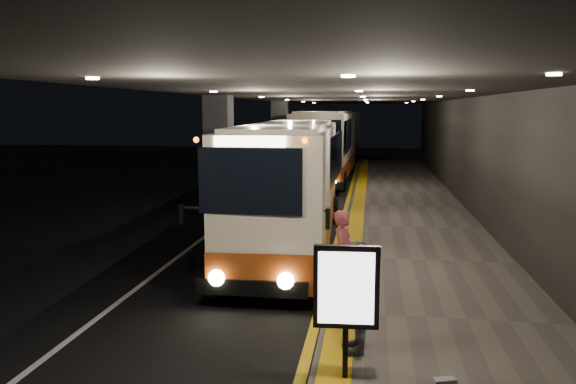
% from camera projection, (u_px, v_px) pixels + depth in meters
% --- Properties ---
extents(ground, '(90.00, 90.00, 0.00)m').
position_uv_depth(ground, '(236.00, 268.00, 14.14)').
color(ground, black).
extents(lane_line_white, '(0.12, 50.00, 0.01)m').
position_uv_depth(lane_line_white, '(220.00, 225.00, 19.30)').
color(lane_line_white, silver).
rests_on(lane_line_white, ground).
extents(kerb_stripe_yellow, '(0.18, 50.00, 0.01)m').
position_uv_depth(kerb_stripe_yellow, '(340.00, 229.00, 18.69)').
color(kerb_stripe_yellow, gold).
rests_on(kerb_stripe_yellow, ground).
extents(sidewalk, '(4.50, 50.00, 0.15)m').
position_uv_depth(sidewalk, '(414.00, 229.00, 18.33)').
color(sidewalk, '#514C44').
rests_on(sidewalk, ground).
extents(tactile_strip, '(0.50, 50.00, 0.01)m').
position_uv_depth(tactile_strip, '(356.00, 225.00, 18.60)').
color(tactile_strip, gold).
rests_on(tactile_strip, sidewalk).
extents(terminal_wall, '(0.10, 50.00, 6.00)m').
position_uv_depth(terminal_wall, '(490.00, 140.00, 17.58)').
color(terminal_wall, black).
rests_on(terminal_wall, ground).
extents(support_columns, '(0.80, 24.80, 4.40)m').
position_uv_depth(support_columns, '(219.00, 165.00, 17.95)').
color(support_columns, black).
rests_on(support_columns, ground).
extents(canopy, '(9.00, 50.00, 0.40)m').
position_uv_depth(canopy, '(347.00, 89.00, 18.00)').
color(canopy, black).
rests_on(canopy, support_columns).
extents(coach_main, '(2.77, 11.23, 3.47)m').
position_uv_depth(coach_main, '(291.00, 190.00, 16.14)').
color(coach_main, beige).
rests_on(coach_main, ground).
extents(coach_second, '(2.76, 11.99, 3.75)m').
position_uv_depth(coach_second, '(327.00, 149.00, 31.01)').
color(coach_second, beige).
rests_on(coach_second, ground).
extents(coach_third, '(2.84, 11.61, 3.62)m').
position_uv_depth(coach_third, '(338.00, 139.00, 42.30)').
color(coach_third, beige).
rests_on(coach_third, ground).
extents(passenger_boarding, '(0.60, 0.75, 1.79)m').
position_uv_depth(passenger_boarding, '(344.00, 254.00, 11.41)').
color(passenger_boarding, '#D06169').
rests_on(passenger_boarding, sidewalk).
extents(passenger_waiting_grey, '(0.74, 1.14, 1.80)m').
position_uv_depth(passenger_waiting_grey, '(357.00, 297.00, 8.77)').
color(passenger_waiting_grey, '#45454A').
rests_on(passenger_waiting_grey, sidewalk).
extents(info_sign, '(0.92, 0.17, 1.94)m').
position_uv_depth(info_sign, '(346.00, 290.00, 7.83)').
color(info_sign, black).
rests_on(info_sign, sidewalk).
extents(stanchion_post, '(0.05, 0.05, 1.02)m').
position_uv_depth(stanchion_post, '(350.00, 298.00, 9.90)').
color(stanchion_post, black).
rests_on(stanchion_post, sidewalk).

